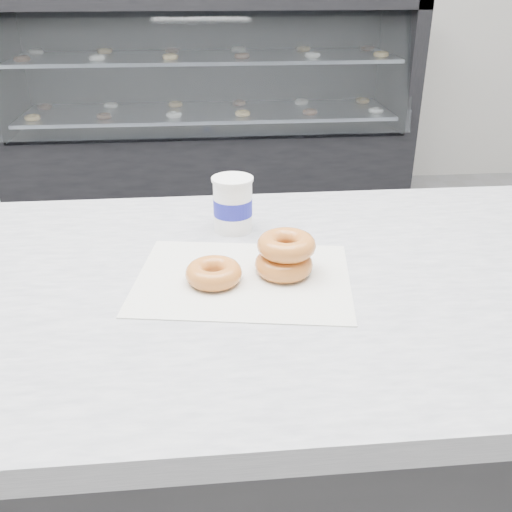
{
  "coord_description": "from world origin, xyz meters",
  "views": [
    {
      "loc": [
        -0.04,
        -1.41,
        1.34
      ],
      "look_at": [
        0.04,
        -0.58,
        0.92
      ],
      "focal_mm": 40.0,
      "sensor_mm": 36.0,
      "label": 1
    }
  ],
  "objects": [
    {
      "name": "wax_paper",
      "position": [
        0.01,
        -0.61,
        0.9
      ],
      "size": [
        0.38,
        0.31,
        0.0
      ],
      "primitive_type": "cube",
      "rotation": [
        0.0,
        0.0,
        -0.16
      ],
      "color": "silver",
      "rests_on": "counter"
    },
    {
      "name": "counter",
      "position": [
        0.0,
        -0.6,
        0.45
      ],
      "size": [
        3.06,
        0.76,
        0.9
      ],
      "color": "#333335",
      "rests_on": "ground"
    },
    {
      "name": "donut_stack",
      "position": [
        0.08,
        -0.6,
        0.93
      ],
      "size": [
        0.1,
        0.1,
        0.07
      ],
      "color": "#D08639",
      "rests_on": "wax_paper"
    },
    {
      "name": "coffee_cup",
      "position": [
        0.01,
        -0.41,
        0.95
      ],
      "size": [
        0.08,
        0.08,
        0.1
      ],
      "rotation": [
        0.0,
        0.0,
        0.15
      ],
      "color": "white",
      "rests_on": "counter"
    },
    {
      "name": "display_case",
      "position": [
        0.0,
        2.12,
        0.49
      ],
      "size": [
        2.4,
        0.74,
        1.25
      ],
      "color": "black",
      "rests_on": "ground"
    },
    {
      "name": "ground",
      "position": [
        0.0,
        0.0,
        0.0
      ],
      "size": [
        5.0,
        5.0,
        0.0
      ],
      "primitive_type": "plane",
      "color": "gray",
      "rests_on": "ground"
    },
    {
      "name": "donut_single",
      "position": [
        -0.03,
        -0.62,
        0.92
      ],
      "size": [
        0.12,
        0.12,
        0.03
      ],
      "primitive_type": "torus",
      "rotation": [
        0.0,
        0.0,
        0.4
      ],
      "color": "#D08639",
      "rests_on": "wax_paper"
    }
  ]
}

